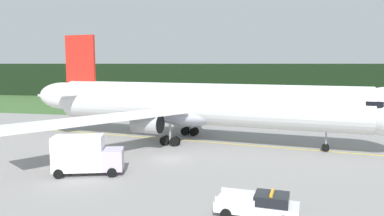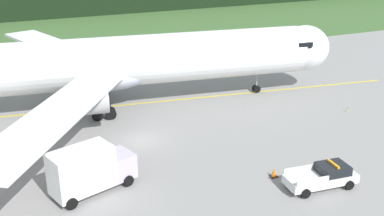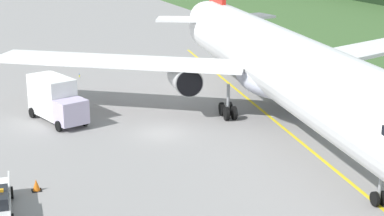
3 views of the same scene
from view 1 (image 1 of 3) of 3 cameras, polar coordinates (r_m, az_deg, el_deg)
name	(u,v)px [view 1 (image 1 of 3)]	position (r m, az deg, el deg)	size (l,w,h in m)	color
ground	(170,159)	(42.16, -3.48, -7.85)	(320.00, 320.00, 0.00)	gray
grass_verge	(226,107)	(91.75, 5.32, 0.15)	(320.00, 42.52, 0.04)	#3E6030
distant_tree_line	(235,82)	(111.98, 6.69, 4.07)	(288.00, 4.66, 10.69)	black
taxiway_centerline_main	(202,142)	(51.20, 1.48, -5.20)	(67.80, 0.30, 0.01)	yellow
airliner	(199,105)	(50.53, 1.02, 0.51)	(52.96, 47.19, 15.00)	white
ops_pickup_truck	(260,205)	(27.03, 10.45, -14.48)	(5.91, 2.80, 1.94)	silver
catering_truck	(85,154)	(37.43, -16.13, -6.90)	(7.00, 4.32, 3.96)	#C0B1D2
apron_cone	(227,195)	(30.09, 5.39, -13.22)	(0.62, 0.62, 0.78)	black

